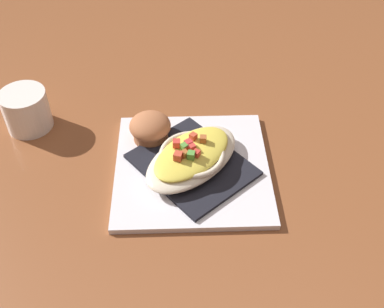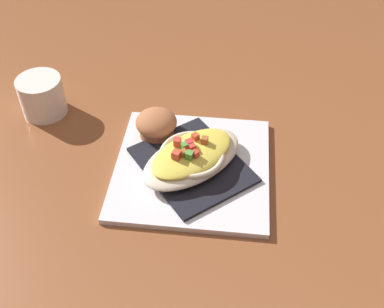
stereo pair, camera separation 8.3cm
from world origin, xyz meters
name	(u,v)px [view 2 (the right image)]	position (x,y,z in m)	size (l,w,h in m)	color
ground_plane	(192,170)	(0.00, 0.00, 0.00)	(2.60, 2.60, 0.00)	brown
square_plate	(192,168)	(0.00, 0.00, 0.01)	(0.28, 0.28, 0.01)	white
folded_napkin	(192,164)	(0.00, 0.00, 0.02)	(0.16, 0.20, 0.01)	black
gratin_dish	(192,156)	(0.00, 0.00, 0.04)	(0.21, 0.23, 0.05)	beige
muffin	(156,124)	(0.08, -0.07, 0.04)	(0.08, 0.08, 0.05)	#A7623B
coffee_mug	(42,97)	(0.33, -0.10, 0.04)	(0.10, 0.10, 0.08)	white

